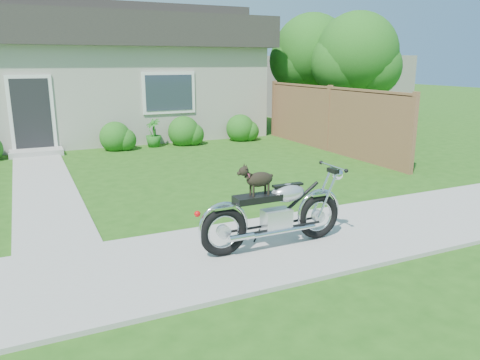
# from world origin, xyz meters

# --- Properties ---
(ground) EXTENTS (80.00, 80.00, 0.00)m
(ground) POSITION_xyz_m (0.00, 0.00, 0.00)
(ground) COLOR #235114
(ground) RESTS_ON ground
(sidewalk) EXTENTS (24.00, 2.20, 0.04)m
(sidewalk) POSITION_xyz_m (0.00, 0.00, 0.02)
(sidewalk) COLOR #9E9B93
(sidewalk) RESTS_ON ground
(walkway) EXTENTS (1.20, 8.00, 0.03)m
(walkway) POSITION_xyz_m (-1.50, 5.00, 0.01)
(walkway) COLOR #9E9B93
(walkway) RESTS_ON ground
(house) EXTENTS (12.60, 7.03, 4.50)m
(house) POSITION_xyz_m (-0.00, 11.99, 2.16)
(house) COLOR #AAA59A
(house) RESTS_ON ground
(fence) EXTENTS (0.12, 6.62, 1.90)m
(fence) POSITION_xyz_m (6.30, 5.75, 0.94)
(fence) COLOR #926141
(fence) RESTS_ON ground
(tree_near) EXTENTS (2.77, 2.74, 4.20)m
(tree_near) POSITION_xyz_m (8.83, 7.58, 2.69)
(tree_near) COLOR #3D2B1C
(tree_near) RESTS_ON ground
(tree_far) EXTENTS (2.83, 2.81, 4.31)m
(tree_far) POSITION_xyz_m (8.39, 9.67, 2.76)
(tree_far) COLOR #3D2B1C
(tree_far) RESTS_ON ground
(shrub_row) EXTENTS (10.49, 0.98, 0.98)m
(shrub_row) POSITION_xyz_m (0.26, 8.50, 0.40)
(shrub_row) COLOR #215E18
(shrub_row) RESTS_ON ground
(potted_plant_right) EXTENTS (0.64, 0.64, 0.86)m
(potted_plant_right) POSITION_xyz_m (1.83, 8.55, 0.43)
(potted_plant_right) COLOR #226C1D
(potted_plant_right) RESTS_ON ground
(motorcycle_with_dog) EXTENTS (2.22, 0.60, 1.19)m
(motorcycle_with_dog) POSITION_xyz_m (1.27, -0.09, 0.56)
(motorcycle_with_dog) COLOR black
(motorcycle_with_dog) RESTS_ON sidewalk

